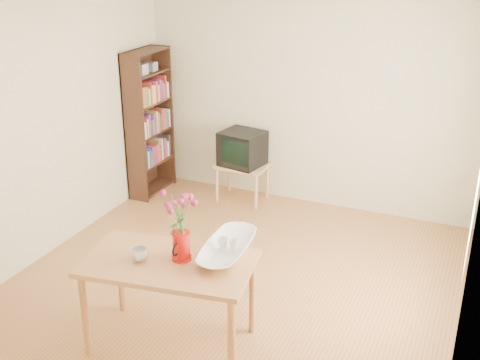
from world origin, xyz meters
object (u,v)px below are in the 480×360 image
at_px(pitcher, 181,247).
at_px(mug, 140,254).
at_px(table, 169,271).
at_px(bowl, 227,225).
at_px(television, 243,148).

bearing_deg(pitcher, mug, -153.35).
height_order(table, pitcher, pitcher).
bearing_deg(pitcher, bowl, 40.25).
xyz_separation_m(pitcher, mug, (-0.28, -0.14, -0.06)).
distance_m(table, mug, 0.26).
relative_size(bowl, television, 0.92).
bearing_deg(mug, table, -169.17).
xyz_separation_m(table, pitcher, (0.08, 0.07, 0.20)).
bearing_deg(bowl, table, -139.75).
distance_m(mug, bowl, 0.70).
bearing_deg(table, mug, -168.94).
height_order(pitcher, bowl, bowl).
bearing_deg(table, bowl, 31.87).
distance_m(pitcher, mug, 0.32).
bearing_deg(television, table, -67.67).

